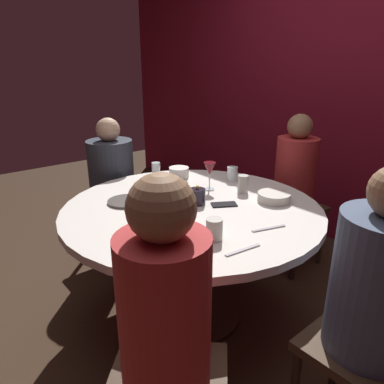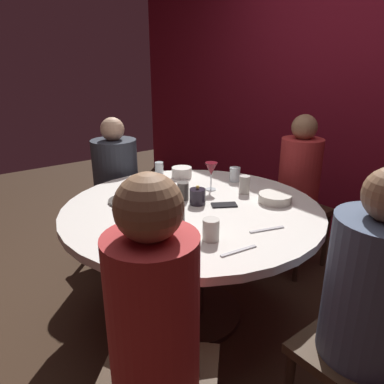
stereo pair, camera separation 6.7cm
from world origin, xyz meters
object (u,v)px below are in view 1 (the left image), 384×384
object	(u,v)px
cup_by_left_diner	(243,184)
cup_by_right_diner	(179,219)
dinner_plate	(126,201)
bowl_serving_large	(274,197)
cell_phone	(224,204)
cup_center_front	(232,174)
seated_diner_front_right	(165,318)
cup_far_edge	(214,229)
bowl_small_white	(169,247)
wine_glass	(210,170)
bowl_salad_center	(179,172)
candle_holder	(198,197)
seated_diner_back	(295,176)
seated_diner_right	(377,289)
dining_table	(192,228)
cup_near_candle	(182,191)
cup_beside_wine	(156,169)
seated_diner_left	(111,174)

from	to	relation	value
cup_by_left_diner	cup_by_right_diner	bearing A→B (deg)	-75.75
dinner_plate	bowl_serving_large	size ratio (longest dim) A/B	1.13
cell_phone	cup_center_front	size ratio (longest dim) A/B	1.47
cup_by_left_diner	cup_by_right_diner	distance (m)	0.63
seated_diner_front_right	cup_far_edge	size ratio (longest dim) A/B	11.98
bowl_small_white	cup_by_right_diner	size ratio (longest dim) A/B	1.33
wine_glass	cup_center_front	xyz separation A→B (m)	(-0.04, 0.24, -0.08)
bowl_salad_center	cup_far_edge	size ratio (longest dim) A/B	1.38
candle_holder	bowl_serving_large	size ratio (longest dim) A/B	0.59
seated_diner_back	wine_glass	bearing A→B (deg)	-10.73
bowl_small_white	bowl_salad_center	bearing A→B (deg)	139.73
bowl_salad_center	seated_diner_right	bearing A→B (deg)	-10.34
wine_glass	cup_far_edge	size ratio (longest dim) A/B	1.76
dining_table	candle_holder	size ratio (longest dim) A/B	12.94
bowl_serving_large	bowl_salad_center	xyz separation A→B (m)	(-0.71, -0.13, 0.01)
seated_diner_front_right	bowl_small_white	world-z (taller)	seated_diner_front_right
cup_near_candle	cup_by_right_diner	bearing A→B (deg)	-40.71
cup_beside_wine	seated_diner_left	bearing A→B (deg)	-150.41
cup_beside_wine	cell_phone	bearing A→B (deg)	-3.40
seated_diner_left	seated_diner_back	size ratio (longest dim) A/B	0.96
cell_phone	cup_center_front	distance (m)	0.45
cup_near_candle	cup_beside_wine	world-z (taller)	cup_near_candle
cup_by_right_diner	cell_phone	bearing A→B (deg)	101.84
wine_glass	bowl_salad_center	distance (m)	0.34
seated_diner_left	cup_beside_wine	bearing A→B (deg)	29.59
wine_glass	cup_center_front	size ratio (longest dim) A/B	1.84
seated_diner_front_right	cup_by_left_diner	xyz separation A→B (m)	(-0.64, 1.05, 0.04)
seated_diner_left	cup_by_right_diner	size ratio (longest dim) A/B	11.01
candle_holder	bowl_small_white	xyz separation A→B (m)	(0.33, -0.45, -0.02)
seated_diner_front_right	bowl_small_white	xyz separation A→B (m)	(-0.33, 0.26, 0.01)
bowl_salad_center	candle_holder	bearing A→B (deg)	-26.23
bowl_serving_large	cup_far_edge	distance (m)	0.60
dinner_plate	bowl_salad_center	size ratio (longest dim) A/B	1.53
dinner_plate	seated_diner_left	bearing A→B (deg)	158.93
cup_beside_wine	cup_far_edge	bearing A→B (deg)	-20.40
dining_table	cup_by_left_diner	world-z (taller)	cup_by_left_diner
wine_glass	cup_by_left_diner	xyz separation A→B (m)	(0.17, 0.12, -0.07)
seated_diner_right	bowl_serving_large	xyz separation A→B (m)	(-0.77, 0.40, 0.03)
bowl_salad_center	cup_near_candle	xyz separation A→B (m)	(0.36, -0.25, 0.02)
seated_diner_left	dinner_plate	bearing A→B (deg)	-21.07
bowl_small_white	cup_center_front	bearing A→B (deg)	119.35
cell_phone	cup_near_candle	world-z (taller)	cup_near_candle
seated_diner_back	wine_glass	world-z (taller)	seated_diner_back
seated_diner_left	wine_glass	world-z (taller)	seated_diner_left
seated_diner_back	bowl_salad_center	bearing A→B (deg)	-33.36
dinner_plate	bowl_serving_large	distance (m)	0.84
cup_near_candle	cup_by_left_diner	distance (m)	0.39
dinner_plate	cell_phone	world-z (taller)	dinner_plate
bowl_small_white	cup_beside_wine	distance (m)	1.12
dinner_plate	cup_by_left_diner	distance (m)	0.71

